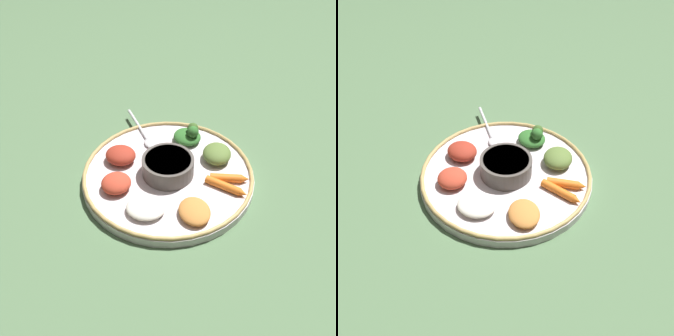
# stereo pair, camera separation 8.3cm
# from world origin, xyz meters

# --- Properties ---
(ground_plane) EXTENTS (2.40, 2.40, 0.00)m
(ground_plane) POSITION_xyz_m (0.00, 0.00, 0.00)
(ground_plane) COLOR #4C6B47
(platter) EXTENTS (0.35, 0.35, 0.02)m
(platter) POSITION_xyz_m (0.00, 0.00, 0.01)
(platter) COLOR silver
(platter) RESTS_ON ground_plane
(platter_rim) EXTENTS (0.35, 0.35, 0.01)m
(platter_rim) POSITION_xyz_m (0.00, 0.00, 0.02)
(platter_rim) COLOR tan
(platter_rim) RESTS_ON platter
(center_bowl) EXTENTS (0.11, 0.11, 0.04)m
(center_bowl) POSITION_xyz_m (0.00, 0.00, 0.04)
(center_bowl) COLOR #4C4742
(center_bowl) RESTS_ON platter
(spoon) EXTENTS (0.04, 0.16, 0.01)m
(spoon) POSITION_xyz_m (0.02, -0.14, 0.02)
(spoon) COLOR silver
(spoon) RESTS_ON platter
(greens_pile) EXTENTS (0.08, 0.08, 0.04)m
(greens_pile) POSITION_xyz_m (-0.07, -0.09, 0.03)
(greens_pile) COLOR #2D6628
(greens_pile) RESTS_ON platter
(carrot_near_spoon) EXTENTS (0.07, 0.07, 0.02)m
(carrot_near_spoon) POSITION_xyz_m (-0.10, 0.07, 0.03)
(carrot_near_spoon) COLOR orange
(carrot_near_spoon) RESTS_ON platter
(carrot_outer) EXTENTS (0.08, 0.04, 0.02)m
(carrot_outer) POSITION_xyz_m (-0.11, 0.05, 0.03)
(carrot_outer) COLOR orange
(carrot_outer) RESTS_ON platter
(mound_rice_white) EXTENTS (0.09, 0.09, 0.02)m
(mound_rice_white) POSITION_xyz_m (0.06, 0.09, 0.03)
(mound_rice_white) COLOR silver
(mound_rice_white) RESTS_ON platter
(mound_beet) EXTENTS (0.09, 0.09, 0.03)m
(mound_beet) POSITION_xyz_m (0.09, -0.06, 0.03)
(mound_beet) COLOR maroon
(mound_beet) RESTS_ON platter
(mound_collards) EXTENTS (0.08, 0.08, 0.03)m
(mound_collards) POSITION_xyz_m (-0.11, -0.02, 0.03)
(mound_collards) COLOR #567033
(mound_collards) RESTS_ON platter
(mound_berbere_red) EXTENTS (0.08, 0.08, 0.03)m
(mound_berbere_red) POSITION_xyz_m (0.11, 0.02, 0.03)
(mound_berbere_red) COLOR #B73D28
(mound_berbere_red) RESTS_ON platter
(mound_squash) EXTENTS (0.06, 0.07, 0.02)m
(mound_squash) POSITION_xyz_m (-0.02, 0.12, 0.03)
(mound_squash) COLOR #C67A38
(mound_squash) RESTS_ON platter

